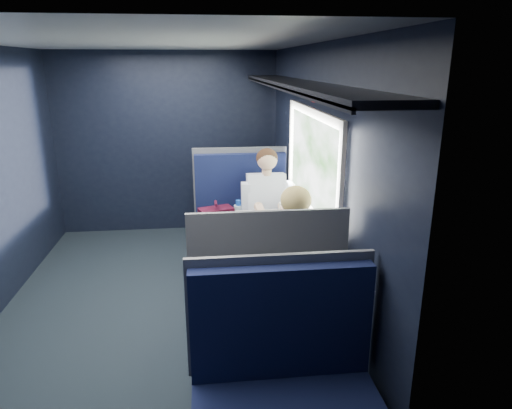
{
  "coord_description": "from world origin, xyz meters",
  "views": [
    {
      "loc": [
        0.46,
        -3.81,
        2.14
      ],
      "look_at": [
        0.9,
        0.0,
        0.95
      ],
      "focal_mm": 32.0,
      "sensor_mm": 36.0,
      "label": 1
    }
  ],
  "objects": [
    {
      "name": "laptop",
      "position": [
        1.31,
        0.14,
        0.8
      ],
      "size": [
        0.31,
        0.36,
        0.24
      ],
      "color": "silver",
      "rests_on": "table"
    },
    {
      "name": "room_shell",
      "position": [
        0.02,
        0.0,
        1.48
      ],
      "size": [
        3.0,
        4.4,
        2.4
      ],
      "color": "black",
      "rests_on": "ground"
    },
    {
      "name": "woman",
      "position": [
        1.1,
        -0.71,
        0.73
      ],
      "size": [
        0.53,
        0.56,
        1.32
      ],
      "color": "black",
      "rests_on": "ground"
    },
    {
      "name": "seat_row_back",
      "position": [
        0.85,
        -1.8,
        0.41
      ],
      "size": [
        1.04,
        0.51,
        1.16
      ],
      "color": "black",
      "rests_on": "ground"
    },
    {
      "name": "man",
      "position": [
        1.1,
        0.7,
        0.72
      ],
      "size": [
        0.53,
        0.56,
        1.32
      ],
      "color": "black",
      "rests_on": "ground"
    },
    {
      "name": "bottle_small",
      "position": [
        1.33,
        0.24,
        0.84
      ],
      "size": [
        0.06,
        0.06,
        0.21
      ],
      "color": "silver",
      "rests_on": "table"
    },
    {
      "name": "ground",
      "position": [
        0.0,
        0.0,
        -0.01
      ],
      "size": [
        2.8,
        4.2,
        0.01
      ],
      "primitive_type": "cube",
      "color": "black"
    },
    {
      "name": "seat_row_front",
      "position": [
        0.85,
        1.8,
        0.41
      ],
      "size": [
        1.04,
        0.51,
        1.16
      ],
      "color": "black",
      "rests_on": "ground"
    },
    {
      "name": "seat_bay_near",
      "position": [
        0.84,
        0.87,
        0.42
      ],
      "size": [
        1.04,
        0.62,
        1.26
      ],
      "color": "black",
      "rests_on": "ground"
    },
    {
      "name": "seat_bay_far",
      "position": [
        0.85,
        -0.87,
        0.41
      ],
      "size": [
        1.04,
        0.62,
        1.26
      ],
      "color": "black",
      "rests_on": "ground"
    },
    {
      "name": "cup",
      "position": [
        1.21,
        0.42,
        0.78
      ],
      "size": [
        0.07,
        0.07,
        0.09
      ],
      "primitive_type": "cylinder",
      "color": "white",
      "rests_on": "table"
    },
    {
      "name": "table",
      "position": [
        1.03,
        0.0,
        0.66
      ],
      "size": [
        0.62,
        1.0,
        0.74
      ],
      "color": "#54565E",
      "rests_on": "ground"
    },
    {
      "name": "papers",
      "position": [
        0.97,
        -0.02,
        0.74
      ],
      "size": [
        0.71,
        0.92,
        0.01
      ],
      "primitive_type": "cube",
      "rotation": [
        0.0,
        0.0,
        -0.17
      ],
      "color": "white",
      "rests_on": "table"
    }
  ]
}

